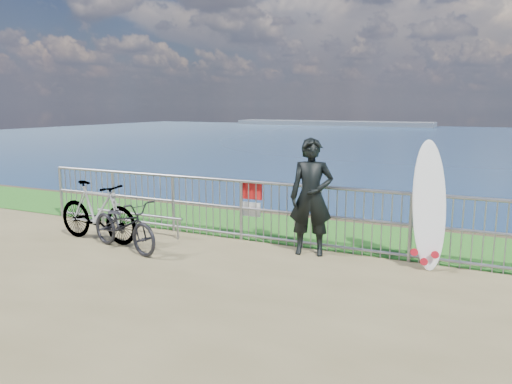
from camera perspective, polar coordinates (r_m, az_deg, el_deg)
The scene contains 8 objects.
grass_strip at distance 10.02m, azimuth 3.78°, elevation -4.24°, with size 120.00×120.00×0.00m, color #20661C.
seascape at distance 161.07m, azimuth 8.70°, elevation 7.58°, with size 260.00×260.00×5.00m.
railing at distance 8.90m, azimuth 1.25°, elevation -2.27°, with size 10.06×0.10×1.13m.
surfer at distance 8.24m, azimuth 6.33°, elevation -0.57°, with size 0.71×0.46×1.94m, color black.
surfboard at distance 7.96m, azimuth 19.15°, elevation -1.93°, with size 0.66×0.63×1.96m.
bicycle_near at distance 8.80m, azimuth -14.84°, elevation -3.66°, with size 0.59×1.69×0.89m, color black.
bicycle_far at distance 9.50m, azimuth -17.69°, elevation -2.15°, with size 0.52×1.83×1.10m, color black.
bike_rack at distance 9.84m, azimuth -13.29°, elevation -2.75°, with size 2.00×0.05×0.41m.
Camera 1 is at (3.62, -6.32, 2.47)m, focal length 35.00 mm.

